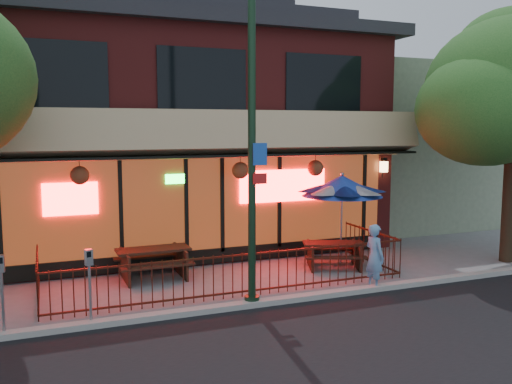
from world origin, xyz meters
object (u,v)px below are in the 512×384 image
(patio_umbrella, at_px, (342,186))
(parking_meter_near, at_px, (89,274))
(pedestrian, at_px, (375,257))
(street_light, at_px, (252,156))
(picnic_table_left, at_px, (153,259))
(picnic_table_right, at_px, (333,251))
(parking_meter_far, at_px, (2,282))

(patio_umbrella, xyz_separation_m, parking_meter_near, (-6.87, -2.47, -1.15))
(pedestrian, bearing_deg, street_light, 84.91)
(street_light, height_order, pedestrian, street_light)
(picnic_table_left, distance_m, patio_umbrella, 5.41)
(picnic_table_right, height_order, pedestrian, pedestrian)
(parking_meter_near, bearing_deg, pedestrian, 0.46)
(parking_meter_near, xyz_separation_m, parking_meter_far, (-1.50, -0.00, 0.02))
(picnic_table_left, height_order, parking_meter_near, parking_meter_near)
(street_light, height_order, parking_meter_far, street_light)
(street_light, bearing_deg, picnic_table_right, 33.54)
(picnic_table_left, distance_m, parking_meter_far, 4.30)
(picnic_table_left, height_order, patio_umbrella, patio_umbrella)
(picnic_table_left, xyz_separation_m, picnic_table_right, (4.68, -0.72, -0.05))
(picnic_table_right, height_order, parking_meter_far, parking_meter_far)
(picnic_table_left, distance_m, parking_meter_near, 3.33)
(street_light, height_order, parking_meter_near, street_light)
(patio_umbrella, relative_size, pedestrian, 1.65)
(pedestrian, distance_m, parking_meter_far, 7.84)
(patio_umbrella, relative_size, parking_meter_far, 1.67)
(parking_meter_near, bearing_deg, picnic_table_right, 17.96)
(picnic_table_left, bearing_deg, pedestrian, -30.82)
(picnic_table_left, bearing_deg, street_light, -61.16)
(picnic_table_right, height_order, parking_meter_near, parking_meter_near)
(picnic_table_right, xyz_separation_m, parking_meter_far, (-7.91, -2.08, 0.57))
(patio_umbrella, bearing_deg, parking_meter_far, -163.54)
(street_light, relative_size, picnic_table_right, 3.63)
(street_light, distance_m, picnic_table_left, 4.15)
(picnic_table_left, distance_m, pedestrian, 5.37)
(street_light, distance_m, parking_meter_near, 3.91)
(street_light, distance_m, parking_meter_far, 5.22)
(patio_umbrella, xyz_separation_m, pedestrian, (-0.53, -2.42, -1.39))
(picnic_table_right, xyz_separation_m, parking_meter_near, (-6.41, -2.08, 0.55))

